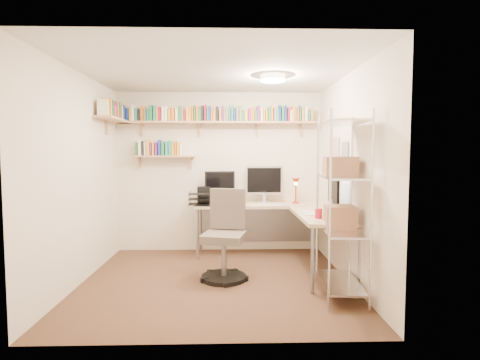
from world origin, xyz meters
name	(u,v)px	position (x,y,z in m)	size (l,w,h in m)	color
ground	(216,281)	(0.00, 0.00, 0.00)	(3.20, 3.20, 0.00)	#482F1F
room_shell	(216,153)	(0.00, 0.00, 1.55)	(3.24, 3.04, 2.52)	beige
wall_shelves	(191,121)	(-0.42, 1.30, 2.03)	(3.12, 1.09, 0.80)	tan
corner_desk	(266,207)	(0.70, 0.95, 0.77)	(2.08, 2.03, 1.35)	#CBB384
office_chair	(225,241)	(0.11, 0.11, 0.46)	(0.59, 0.60, 1.10)	black
wire_rack	(341,197)	(1.36, -0.46, 1.07)	(0.49, 0.88, 1.97)	silver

